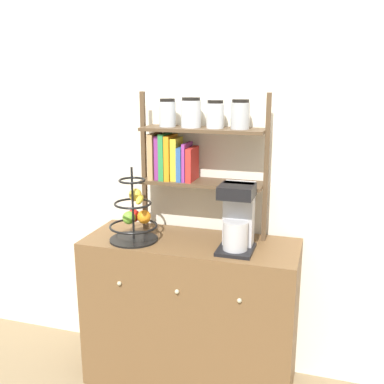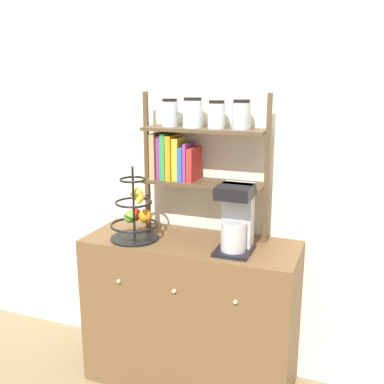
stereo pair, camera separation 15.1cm
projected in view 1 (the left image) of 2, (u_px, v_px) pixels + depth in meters
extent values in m
cube|color=silver|center=(204.00, 153.00, 2.57)|extent=(7.00, 0.05, 2.60)
cube|color=brown|center=(190.00, 313.00, 2.53)|extent=(1.16, 0.45, 0.86)
sphere|color=#B2AD8C|center=(119.00, 283.00, 2.35)|extent=(0.02, 0.02, 0.02)
sphere|color=#B2AD8C|center=(177.00, 292.00, 2.26)|extent=(0.02, 0.02, 0.02)
sphere|color=#B2AD8C|center=(239.00, 301.00, 2.17)|extent=(0.02, 0.02, 0.02)
cube|color=black|center=(236.00, 249.00, 2.28)|extent=(0.18, 0.21, 0.02)
cube|color=#B7B7BC|center=(239.00, 214.00, 2.29)|extent=(0.15, 0.08, 0.33)
cylinder|color=#B7B7BC|center=(235.00, 235.00, 2.24)|extent=(0.13, 0.13, 0.15)
cube|color=black|center=(237.00, 191.00, 2.20)|extent=(0.17, 0.17, 0.06)
cylinder|color=black|center=(134.00, 239.00, 2.44)|extent=(0.26, 0.26, 0.01)
cylinder|color=black|center=(133.00, 203.00, 2.39)|extent=(0.01, 0.01, 0.39)
torus|color=black|center=(133.00, 226.00, 2.42)|extent=(0.26, 0.26, 0.01)
torus|color=black|center=(133.00, 203.00, 2.39)|extent=(0.20, 0.20, 0.01)
torus|color=black|center=(132.00, 180.00, 2.36)|extent=(0.14, 0.14, 0.01)
sphere|color=red|center=(134.00, 216.00, 2.48)|extent=(0.07, 0.07, 0.07)
sphere|color=#6BAD33|center=(129.00, 218.00, 2.44)|extent=(0.07, 0.07, 0.07)
sphere|color=orange|center=(144.00, 217.00, 2.45)|extent=(0.08, 0.08, 0.08)
ellipsoid|color=yellow|center=(140.00, 200.00, 2.38)|extent=(0.07, 0.15, 0.04)
sphere|color=gold|center=(135.00, 195.00, 2.43)|extent=(0.07, 0.07, 0.07)
cube|color=brown|center=(144.00, 162.00, 2.54)|extent=(0.02, 0.02, 0.79)
cube|color=brown|center=(266.00, 169.00, 2.34)|extent=(0.02, 0.02, 0.79)
cube|color=brown|center=(203.00, 183.00, 2.46)|extent=(0.67, 0.20, 0.02)
cube|color=brown|center=(203.00, 130.00, 2.39)|extent=(0.67, 0.20, 0.02)
cube|color=tan|center=(155.00, 156.00, 2.51)|extent=(0.03, 0.16, 0.25)
cube|color=#8C338C|center=(160.00, 157.00, 2.50)|extent=(0.03, 0.13, 0.24)
cube|color=#2D8C47|center=(165.00, 156.00, 2.49)|extent=(0.03, 0.15, 0.26)
cube|color=orange|center=(171.00, 157.00, 2.48)|extent=(0.03, 0.16, 0.25)
cube|color=yellow|center=(177.00, 159.00, 2.48)|extent=(0.03, 0.13, 0.23)
cube|color=#2D599E|center=(183.00, 163.00, 2.47)|extent=(0.03, 0.15, 0.18)
cube|color=#8C338C|center=(187.00, 162.00, 2.46)|extent=(0.02, 0.15, 0.21)
cube|color=red|center=(192.00, 164.00, 2.46)|extent=(0.03, 0.16, 0.18)
cylinder|color=silver|center=(168.00, 114.00, 2.43)|extent=(0.09, 0.09, 0.13)
cylinder|color=black|center=(167.00, 100.00, 2.41)|extent=(0.08, 0.08, 0.02)
cylinder|color=silver|center=(191.00, 114.00, 2.39)|extent=(0.11, 0.11, 0.14)
cylinder|color=black|center=(191.00, 99.00, 2.37)|extent=(0.10, 0.10, 0.02)
cylinder|color=silver|center=(215.00, 116.00, 2.36)|extent=(0.09, 0.09, 0.13)
cylinder|color=black|center=(215.00, 102.00, 2.34)|extent=(0.08, 0.08, 0.02)
cylinder|color=#ADB2B7|center=(240.00, 116.00, 2.32)|extent=(0.10, 0.10, 0.14)
cylinder|color=black|center=(241.00, 101.00, 2.30)|extent=(0.09, 0.09, 0.02)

